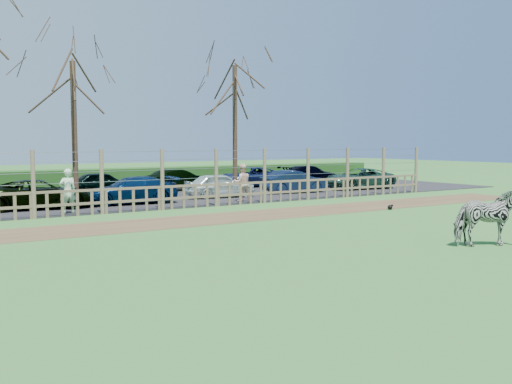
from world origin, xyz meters
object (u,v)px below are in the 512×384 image
car_3 (131,190)px  car_11 (178,180)px  car_5 (294,182)px  car_12 (249,177)px  car_6 (359,179)px  visitor_a (68,191)px  car_4 (220,185)px  tree_right (235,97)px  visitor_b (242,183)px  crow (390,207)px  zebra (490,217)px  car_10 (103,183)px  car_13 (310,175)px  tree_mid (73,97)px  car_2 (40,194)px

car_3 → car_11: size_ratio=1.14×
car_5 → car_12: 4.80m
car_6 → car_11: same height
visitor_a → car_4: (8.04, 2.51, -0.26)m
tree_right → car_12: 5.47m
visitor_b → car_11: 7.02m
car_3 → crow: bearing=52.5°
zebra → visitor_a: bearing=49.6°
crow → car_10: size_ratio=0.08×
tree_right → car_13: tree_right is taller
crow → zebra: bearing=-118.0°
tree_mid → car_10: tree_mid is taller
tree_mid → car_4: size_ratio=1.94×
visitor_b → car_12: bearing=-107.5°
car_11 → tree_right: bearing=-131.4°
car_3 → car_11: 7.11m
car_10 → zebra: bearing=-166.4°
visitor_a → car_3: bearing=-149.1°
car_5 → car_6: same height
visitor_b → car_4: bearing=-74.8°
crow → car_2: bearing=147.0°
car_2 → car_5: 13.23m
zebra → car_10: size_ratio=0.53×
car_4 → car_11: bearing=7.6°
crow → car_2: 14.42m
visitor_b → zebra: bearing=105.4°
visitor_a → car_4: visitor_a is taller
visitor_b → car_13: 11.82m
tree_mid → car_11: (6.39, 2.40, -4.23)m
car_6 → car_3: bearing=-81.5°
car_6 → crow: bearing=-29.5°
car_4 → car_13: 10.59m
car_2 → car_11: 9.93m
car_12 → visitor_a: bearing=-66.4°
car_10 → car_13: (13.84, 0.20, 0.00)m
car_4 → car_12: 6.86m
tree_mid → car_11: tree_mid is taller
zebra → visitor_a: (-7.66, 12.87, 0.11)m
visitor_b → tree_mid: bearing=-19.3°
tree_mid → visitor_b: size_ratio=3.96×
zebra → tree_right: bearing=9.5°
zebra → car_4: zebra is taller
visitor_b → car_10: (-4.35, 6.85, -0.26)m
crow → visitor_a: bearing=154.3°
car_11 → car_12: 4.80m
zebra → car_5: 16.28m
visitor_b → car_5: bearing=-136.9°
car_3 → car_6: (14.13, 0.56, 0.00)m
car_11 → car_13: bearing=-95.1°
car_4 → car_6: 9.35m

